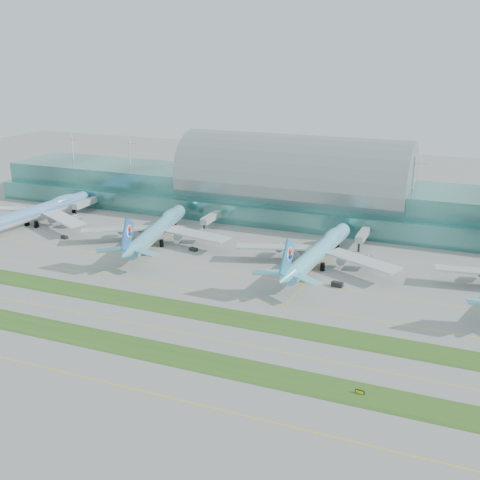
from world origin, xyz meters
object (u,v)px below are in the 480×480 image
at_px(airliner_a, 38,211).
at_px(airliner_b, 158,229).
at_px(airliner_c, 319,250).
at_px(terminal, 294,190).
at_px(taxiway_sign_east, 360,392).

relative_size(airliner_a, airliner_b, 1.04).
bearing_deg(airliner_a, airliner_c, 3.89).
bearing_deg(terminal, taxiway_sign_east, -66.61).
height_order(airliner_b, airliner_c, airliner_b).
height_order(terminal, taxiway_sign_east, terminal).
height_order(terminal, airliner_c, terminal).
bearing_deg(airliner_a, taxiway_sign_east, -21.41).
height_order(airliner_a, taxiway_sign_east, airliner_a).
bearing_deg(taxiway_sign_east, airliner_a, 162.13).
xyz_separation_m(terminal, airliner_b, (-43.68, -66.27, -7.42)).
height_order(airliner_a, airliner_b, airliner_a).
relative_size(airliner_a, taxiway_sign_east, 33.66).
distance_m(airliner_a, airliner_c, 147.42).
xyz_separation_m(airliner_a, airliner_c, (147.34, -4.83, -0.29)).
relative_size(airliner_b, taxiway_sign_east, 32.29).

